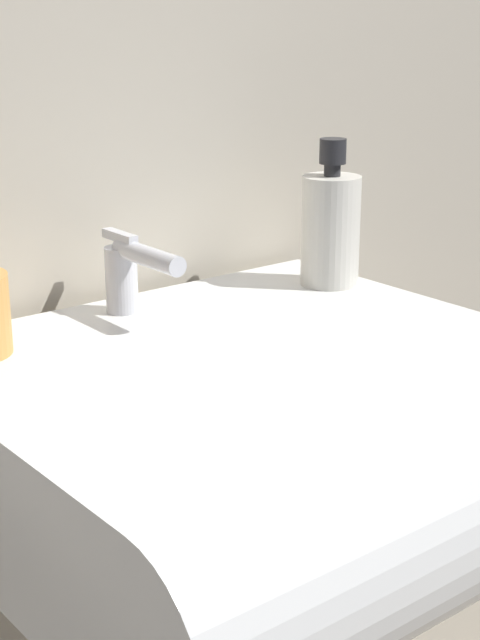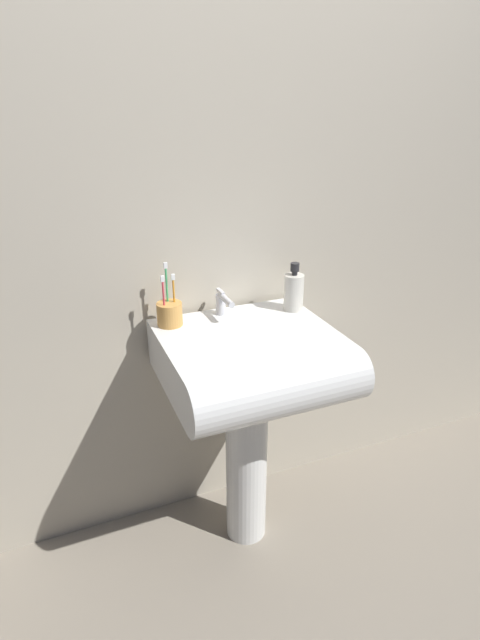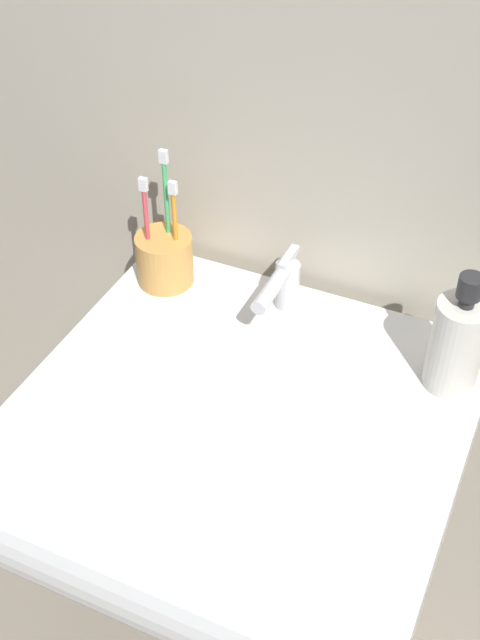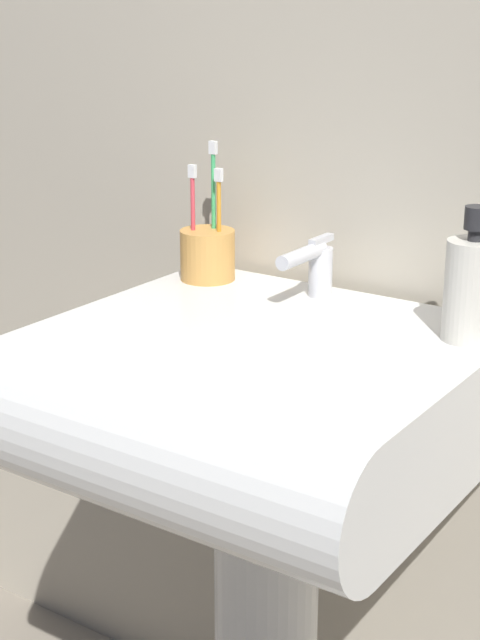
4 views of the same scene
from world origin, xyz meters
name	(u,v)px [view 4 (image 4 of 4)]	position (x,y,z in m)	size (l,w,h in m)	color
wall_back	(374,72)	(0.00, 0.28, 1.20)	(5.00, 0.05, 2.40)	#B7AD99
sink_basin	(243,404)	(0.00, -0.06, 0.79)	(0.57, 0.55, 0.17)	white
faucet	(314,265)	(-0.03, 0.16, 0.93)	(0.04, 0.14, 0.09)	silver
toothbrush_cup	(208,253)	(-0.22, 0.16, 0.92)	(0.09, 0.09, 0.22)	#D19347
soap_bottle	(472,287)	(0.23, 0.12, 0.95)	(0.07, 0.07, 0.18)	silver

